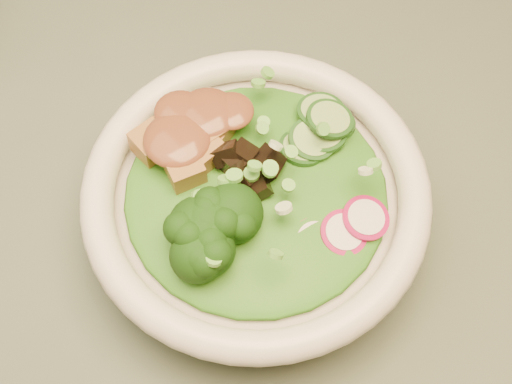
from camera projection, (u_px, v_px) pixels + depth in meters
floor at (319, 292)px, 1.28m from camera, size 4.00×4.00×0.00m
dining_table at (368, 75)px, 0.72m from camera, size 1.20×0.80×0.75m
salad_bowl at (256, 204)px, 0.49m from camera, size 0.23×0.23×0.06m
lettuce_bed at (256, 191)px, 0.47m from camera, size 0.18×0.18×0.02m
broccoli_florets at (205, 244)px, 0.44m from camera, size 0.07×0.06×0.04m
radish_slices at (329, 236)px, 0.45m from camera, size 0.10×0.04×0.02m
cucumber_slices at (308, 128)px, 0.48m from camera, size 0.06×0.06×0.03m
mushroom_heap at (243, 174)px, 0.46m from camera, size 0.06×0.06×0.03m
tofu_cubes at (194, 139)px, 0.48m from camera, size 0.08×0.06×0.03m
peanut_sauce at (192, 130)px, 0.47m from camera, size 0.06×0.05×0.01m
scallion_garnish at (256, 177)px, 0.45m from camera, size 0.17×0.17×0.02m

